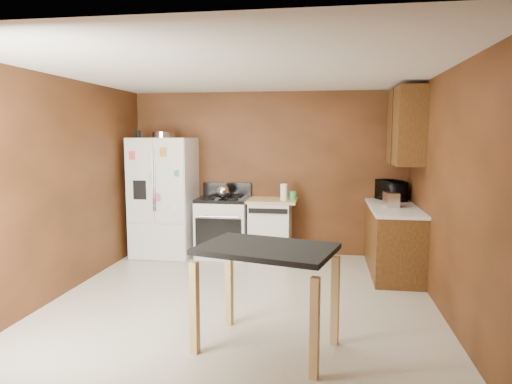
% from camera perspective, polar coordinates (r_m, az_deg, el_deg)
% --- Properties ---
extents(floor, '(4.50, 4.50, 0.00)m').
position_cam_1_polar(floor, '(5.17, -1.81, -13.71)').
color(floor, beige).
rests_on(floor, ground).
extents(ceiling, '(4.50, 4.50, 0.00)m').
position_cam_1_polar(ceiling, '(4.88, -1.93, 14.92)').
color(ceiling, white).
rests_on(ceiling, ground).
extents(wall_back, '(4.20, 0.00, 4.20)m').
position_cam_1_polar(wall_back, '(7.08, 1.48, 2.34)').
color(wall_back, brown).
rests_on(wall_back, ground).
extents(wall_front, '(4.20, 0.00, 4.20)m').
position_cam_1_polar(wall_front, '(2.72, -10.67, -5.44)').
color(wall_front, brown).
rests_on(wall_front, ground).
extents(wall_left, '(0.00, 4.50, 4.50)m').
position_cam_1_polar(wall_left, '(5.64, -23.33, 0.56)').
color(wall_left, brown).
rests_on(wall_left, ground).
extents(wall_right, '(0.00, 4.50, 4.50)m').
position_cam_1_polar(wall_right, '(4.93, 22.86, -0.27)').
color(wall_right, brown).
rests_on(wall_right, ground).
extents(roasting_pan, '(0.36, 0.36, 0.09)m').
position_cam_1_polar(roasting_pan, '(7.09, -11.47, 7.02)').
color(roasting_pan, silver).
rests_on(roasting_pan, refrigerator).
extents(pen_cup, '(0.07, 0.07, 0.11)m').
position_cam_1_polar(pen_cup, '(7.07, -14.53, 7.02)').
color(pen_cup, black).
rests_on(pen_cup, refrigerator).
extents(kettle, '(0.20, 0.20, 0.20)m').
position_cam_1_polar(kettle, '(6.84, -4.18, 0.07)').
color(kettle, silver).
rests_on(kettle, gas_range).
extents(paper_towel, '(0.12, 0.12, 0.24)m').
position_cam_1_polar(paper_towel, '(6.69, 3.50, -0.01)').
color(paper_towel, white).
rests_on(paper_towel, dishwasher).
extents(green_canister, '(0.11, 0.11, 0.12)m').
position_cam_1_polar(green_canister, '(6.80, 4.58, -0.41)').
color(green_canister, '#42AD5A').
rests_on(green_canister, dishwasher).
extents(toaster, '(0.19, 0.28, 0.19)m').
position_cam_1_polar(toaster, '(6.26, 16.54, -0.92)').
color(toaster, silver).
rests_on(toaster, right_cabinets).
extents(microwave, '(0.49, 0.57, 0.26)m').
position_cam_1_polar(microwave, '(6.88, 16.53, 0.09)').
color(microwave, black).
rests_on(microwave, right_cabinets).
extents(refrigerator, '(0.90, 0.80, 1.80)m').
position_cam_1_polar(refrigerator, '(7.11, -11.42, -0.62)').
color(refrigerator, white).
rests_on(refrigerator, ground).
extents(gas_range, '(0.76, 0.68, 1.10)m').
position_cam_1_polar(gas_range, '(6.98, -4.11, -4.28)').
color(gas_range, white).
rests_on(gas_range, ground).
extents(dishwasher, '(0.78, 0.63, 0.89)m').
position_cam_1_polar(dishwasher, '(6.89, 1.81, -4.51)').
color(dishwasher, white).
rests_on(dishwasher, ground).
extents(right_cabinets, '(0.63, 1.58, 2.45)m').
position_cam_1_polar(right_cabinets, '(6.37, 17.21, -1.61)').
color(right_cabinets, brown).
rests_on(right_cabinets, ground).
extents(island, '(1.26, 1.00, 0.91)m').
position_cam_1_polar(island, '(3.91, 1.32, -8.91)').
color(island, black).
rests_on(island, ground).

